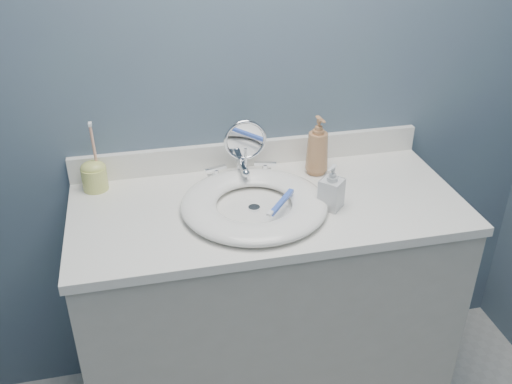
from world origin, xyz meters
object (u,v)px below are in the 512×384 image
object	(u,v)px
makeup_mirror	(245,147)
soap_bottle_amber	(318,146)
soap_bottle_clear	(332,187)
toothbrush_holder	(94,174)

from	to	relation	value
makeup_mirror	soap_bottle_amber	distance (m)	0.24
soap_bottle_amber	soap_bottle_clear	world-z (taller)	soap_bottle_amber
makeup_mirror	toothbrush_holder	xyz separation A→B (m)	(-0.49, 0.03, -0.06)
soap_bottle_amber	toothbrush_holder	world-z (taller)	toothbrush_holder
makeup_mirror	toothbrush_holder	size ratio (longest dim) A/B	0.90
soap_bottle_clear	makeup_mirror	bearing A→B (deg)	176.28
makeup_mirror	toothbrush_holder	bearing A→B (deg)	177.14
soap_bottle_clear	soap_bottle_amber	bearing A→B (deg)	127.83
soap_bottle_amber	soap_bottle_clear	bearing A→B (deg)	-105.25
soap_bottle_clear	toothbrush_holder	world-z (taller)	toothbrush_holder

